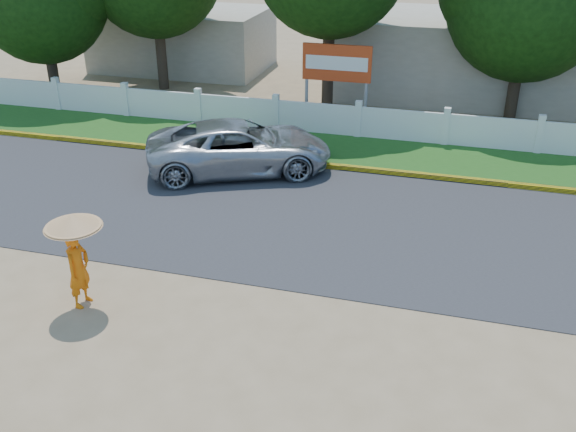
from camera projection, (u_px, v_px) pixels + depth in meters
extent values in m
plane|color=#9E8460|center=(262.00, 315.00, 13.04)|extent=(120.00, 120.00, 0.00)
cube|color=#38383A|center=(313.00, 219.00, 16.91)|extent=(60.00, 7.00, 0.02)
cube|color=#2D601E|center=(350.00, 150.00, 21.43)|extent=(60.00, 3.50, 0.03)
cube|color=yellow|center=(340.00, 167.00, 19.94)|extent=(40.00, 0.18, 0.16)
cube|color=silver|center=(358.00, 122.00, 22.44)|extent=(40.00, 0.10, 1.10)
cube|color=#B7AD99|center=(457.00, 55.00, 27.11)|extent=(10.00, 6.00, 3.20)
cube|color=#B7AD99|center=(183.00, 39.00, 31.17)|extent=(8.00, 5.00, 2.80)
imported|color=#AAAEB2|center=(240.00, 147.00, 19.56)|extent=(6.15, 4.63, 1.55)
imported|color=orange|center=(78.00, 269.00, 13.05)|extent=(0.44, 0.64, 1.68)
cylinder|color=gray|center=(76.00, 242.00, 12.75)|extent=(0.02, 0.02, 1.09)
cone|color=tan|center=(72.00, 221.00, 12.54)|extent=(1.15, 1.15, 0.28)
cylinder|color=gray|center=(306.00, 96.00, 23.70)|extent=(0.12, 0.12, 2.00)
cylinder|color=gray|center=(365.00, 101.00, 23.17)|extent=(0.12, 0.12, 2.00)
cube|color=#C13814|center=(337.00, 63.00, 22.85)|extent=(2.50, 0.12, 1.30)
cube|color=silver|center=(337.00, 63.00, 22.80)|extent=(2.25, 0.02, 0.49)
cylinder|color=#473828|center=(515.00, 83.00, 23.88)|extent=(0.44, 0.44, 2.78)
sphere|color=#183F0E|center=(528.00, 0.00, 22.55)|extent=(5.76, 5.76, 5.76)
cylinder|color=#473828|center=(52.00, 65.00, 26.93)|extent=(0.44, 0.44, 2.55)
cylinder|color=#473828|center=(161.00, 49.00, 27.59)|extent=(0.44, 0.44, 3.46)
cylinder|color=#473828|center=(328.00, 59.00, 24.50)|extent=(0.44, 0.44, 4.10)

